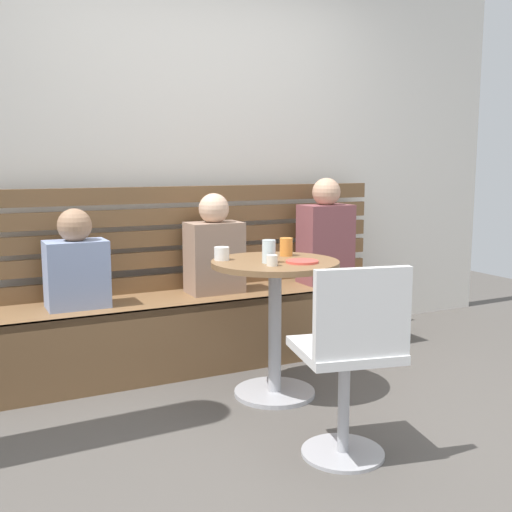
% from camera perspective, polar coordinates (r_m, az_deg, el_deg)
% --- Properties ---
extents(ground, '(8.00, 8.00, 0.00)m').
position_cam_1_polar(ground, '(3.00, 5.06, -16.13)').
color(ground, '#514C47').
extents(back_wall, '(5.20, 0.10, 2.90)m').
position_cam_1_polar(back_wall, '(4.21, -6.66, 11.24)').
color(back_wall, silver).
rests_on(back_wall, ground).
extents(booth_bench, '(2.70, 0.52, 0.44)m').
position_cam_1_polar(booth_bench, '(3.93, -4.14, -6.62)').
color(booth_bench, brown).
rests_on(booth_bench, ground).
extents(booth_backrest, '(2.65, 0.04, 0.66)m').
position_cam_1_polar(booth_backrest, '(4.05, -5.53, 1.81)').
color(booth_backrest, brown).
rests_on(booth_backrest, booth_bench).
extents(cafe_table, '(0.68, 0.68, 0.74)m').
position_cam_1_polar(cafe_table, '(3.31, 1.76, -4.23)').
color(cafe_table, '#ADADB2').
rests_on(cafe_table, ground).
extents(white_chair, '(0.48, 0.48, 0.85)m').
position_cam_1_polar(white_chair, '(2.61, 8.73, -9.06)').
color(white_chair, '#ADADB2').
rests_on(white_chair, ground).
extents(person_adult, '(0.34, 0.22, 0.71)m').
position_cam_1_polar(person_adult, '(4.22, 6.44, 1.81)').
color(person_adult, brown).
rests_on(person_adult, booth_bench).
extents(person_child_left, '(0.34, 0.22, 0.56)m').
position_cam_1_polar(person_child_left, '(3.62, -16.24, -0.78)').
color(person_child_left, '#8C9EC6').
rests_on(person_child_left, booth_bench).
extents(person_child_middle, '(0.34, 0.22, 0.63)m').
position_cam_1_polar(person_child_middle, '(3.88, -3.87, 0.63)').
color(person_child_middle, '#9E7F6B').
rests_on(person_child_middle, booth_bench).
extents(cup_tumbler_orange, '(0.07, 0.07, 0.10)m').
position_cam_1_polar(cup_tumbler_orange, '(3.43, 2.80, 0.84)').
color(cup_tumbler_orange, orange).
rests_on(cup_tumbler_orange, cafe_table).
extents(cup_glass_tall, '(0.07, 0.07, 0.12)m').
position_cam_1_polar(cup_glass_tall, '(3.18, 1.19, 0.42)').
color(cup_glass_tall, silver).
rests_on(cup_glass_tall, cafe_table).
extents(cup_ceramic_white, '(0.08, 0.08, 0.07)m').
position_cam_1_polar(cup_ceramic_white, '(3.28, -3.18, 0.23)').
color(cup_ceramic_white, white).
rests_on(cup_ceramic_white, cafe_table).
extents(cup_espresso_small, '(0.06, 0.06, 0.05)m').
position_cam_1_polar(cup_espresso_small, '(3.10, 1.54, -0.41)').
color(cup_espresso_small, silver).
rests_on(cup_espresso_small, cafe_table).
extents(plate_small, '(0.17, 0.17, 0.01)m').
position_cam_1_polar(plate_small, '(3.21, 4.27, -0.51)').
color(plate_small, '#DB4C42').
rests_on(plate_small, cafe_table).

